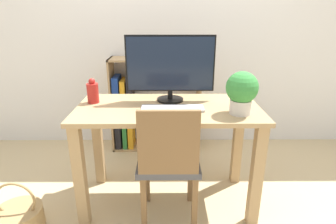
{
  "coord_description": "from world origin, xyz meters",
  "views": [
    {
      "loc": [
        -0.01,
        -1.81,
        1.38
      ],
      "look_at": [
        0.0,
        0.1,
        0.68
      ],
      "focal_mm": 30.0,
      "sensor_mm": 36.0,
      "label": 1
    }
  ],
  "objects_px": {
    "monitor": "(170,66)",
    "potted_plant": "(242,91)",
    "keyboard": "(173,108)",
    "bookshelf": "(140,108)",
    "vase": "(93,92)",
    "basket": "(19,220)",
    "chair": "(169,161)"
  },
  "relations": [
    {
      "from": "monitor",
      "to": "chair",
      "type": "relative_size",
      "value": 0.73
    },
    {
      "from": "keyboard",
      "to": "chair",
      "type": "distance_m",
      "value": 0.34
    },
    {
      "from": "monitor",
      "to": "basket",
      "type": "xyz_separation_m",
      "value": [
        -0.98,
        -0.47,
        -0.91
      ]
    },
    {
      "from": "keyboard",
      "to": "potted_plant",
      "type": "xyz_separation_m",
      "value": [
        0.43,
        -0.08,
        0.14
      ]
    },
    {
      "from": "keyboard",
      "to": "bookshelf",
      "type": "bearing_deg",
      "value": 107.58
    },
    {
      "from": "monitor",
      "to": "keyboard",
      "type": "relative_size",
      "value": 1.51
    },
    {
      "from": "bookshelf",
      "to": "vase",
      "type": "bearing_deg",
      "value": -107.0
    },
    {
      "from": "keyboard",
      "to": "potted_plant",
      "type": "bearing_deg",
      "value": -10.94
    },
    {
      "from": "chair",
      "to": "basket",
      "type": "relative_size",
      "value": 2.27
    },
    {
      "from": "vase",
      "to": "chair",
      "type": "xyz_separation_m",
      "value": [
        0.53,
        -0.33,
        -0.36
      ]
    },
    {
      "from": "keyboard",
      "to": "vase",
      "type": "xyz_separation_m",
      "value": [
        -0.56,
        0.15,
        0.07
      ]
    },
    {
      "from": "monitor",
      "to": "vase",
      "type": "bearing_deg",
      "value": -175.28
    },
    {
      "from": "vase",
      "to": "bookshelf",
      "type": "height_order",
      "value": "bookshelf"
    },
    {
      "from": "vase",
      "to": "bookshelf",
      "type": "distance_m",
      "value": 0.94
    },
    {
      "from": "potted_plant",
      "to": "basket",
      "type": "height_order",
      "value": "potted_plant"
    },
    {
      "from": "monitor",
      "to": "potted_plant",
      "type": "bearing_deg",
      "value": -32.63
    },
    {
      "from": "potted_plant",
      "to": "basket",
      "type": "bearing_deg",
      "value": -172.44
    },
    {
      "from": "monitor",
      "to": "bookshelf",
      "type": "bearing_deg",
      "value": 110.86
    },
    {
      "from": "potted_plant",
      "to": "chair",
      "type": "xyz_separation_m",
      "value": [
        -0.45,
        -0.09,
        -0.44
      ]
    },
    {
      "from": "bookshelf",
      "to": "basket",
      "type": "relative_size",
      "value": 2.5
    },
    {
      "from": "vase",
      "to": "chair",
      "type": "distance_m",
      "value": 0.72
    },
    {
      "from": "vase",
      "to": "potted_plant",
      "type": "relative_size",
      "value": 0.65
    },
    {
      "from": "chair",
      "to": "basket",
      "type": "bearing_deg",
      "value": -176.1
    },
    {
      "from": "monitor",
      "to": "basket",
      "type": "bearing_deg",
      "value": -154.51
    },
    {
      "from": "keyboard",
      "to": "bookshelf",
      "type": "relative_size",
      "value": 0.44
    },
    {
      "from": "keyboard",
      "to": "vase",
      "type": "bearing_deg",
      "value": 164.63
    },
    {
      "from": "vase",
      "to": "chair",
      "type": "height_order",
      "value": "vase"
    },
    {
      "from": "vase",
      "to": "chair",
      "type": "bearing_deg",
      "value": -31.38
    },
    {
      "from": "monitor",
      "to": "vase",
      "type": "xyz_separation_m",
      "value": [
        -0.55,
        -0.05,
        -0.18
      ]
    },
    {
      "from": "vase",
      "to": "keyboard",
      "type": "bearing_deg",
      "value": -15.37
    },
    {
      "from": "vase",
      "to": "basket",
      "type": "bearing_deg",
      "value": -136.0
    },
    {
      "from": "monitor",
      "to": "potted_plant",
      "type": "relative_size",
      "value": 2.29
    }
  ]
}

